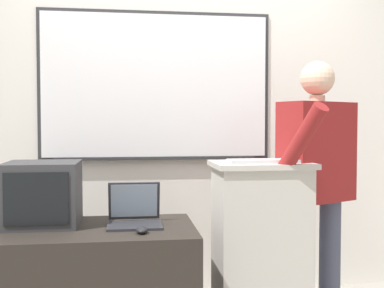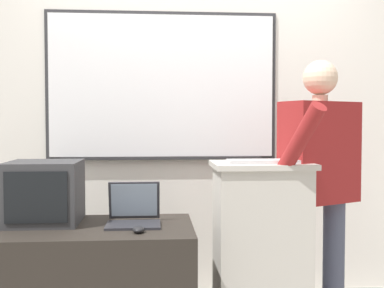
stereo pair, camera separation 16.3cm
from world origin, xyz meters
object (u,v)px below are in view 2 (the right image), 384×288
(side_desk, at_px, (97,288))
(computer_mouse_by_laptop, at_px, (138,229))
(laptop, at_px, (134,212))
(computer_mouse_by_keyboard, at_px, (303,160))
(lectern_podium, at_px, (261,251))
(crt_monitor, at_px, (44,192))
(person_presenter, at_px, (320,176))
(wireless_keyboard, at_px, (265,161))

(side_desk, height_order, computer_mouse_by_laptop, computer_mouse_by_laptop)
(laptop, xyz_separation_m, computer_mouse_by_keyboard, (0.95, -0.04, 0.29))
(lectern_podium, xyz_separation_m, crt_monitor, (-1.23, 0.06, 0.35))
(person_presenter, bearing_deg, computer_mouse_by_laptop, 169.22)
(side_desk, relative_size, computer_mouse_by_laptop, 10.61)
(side_desk, distance_m, computer_mouse_by_keyboard, 1.35)
(computer_mouse_by_keyboard, relative_size, crt_monitor, 0.25)
(computer_mouse_by_laptop, distance_m, computer_mouse_by_keyboard, 1.00)
(computer_mouse_by_laptop, height_order, crt_monitor, crt_monitor)
(crt_monitor, bearing_deg, person_presenter, -0.02)
(person_presenter, bearing_deg, laptop, 157.27)
(lectern_podium, relative_size, side_desk, 0.97)
(side_desk, bearing_deg, laptop, 15.01)
(lectern_podium, height_order, crt_monitor, crt_monitor)
(lectern_podium, bearing_deg, person_presenter, 9.10)
(person_presenter, relative_size, wireless_keyboard, 3.91)
(laptop, height_order, computer_mouse_by_keyboard, computer_mouse_by_keyboard)
(laptop, xyz_separation_m, computer_mouse_by_laptop, (0.03, -0.22, -0.05))
(computer_mouse_by_laptop, bearing_deg, computer_mouse_by_keyboard, 11.16)
(lectern_podium, bearing_deg, side_desk, -176.61)
(computer_mouse_by_keyboard, distance_m, crt_monitor, 1.47)
(computer_mouse_by_laptop, bearing_deg, person_presenter, 15.02)
(side_desk, relative_size, person_presenter, 0.65)
(person_presenter, height_order, wireless_keyboard, person_presenter)
(laptop, height_order, crt_monitor, crt_monitor)
(lectern_podium, distance_m, computer_mouse_by_laptop, 0.75)
(lectern_podium, distance_m, side_desk, 0.95)
(lectern_podium, distance_m, computer_mouse_by_keyboard, 0.58)
(lectern_podium, xyz_separation_m, person_presenter, (0.36, 0.06, 0.43))
(crt_monitor, bearing_deg, laptop, -6.68)
(wireless_keyboard, xyz_separation_m, computer_mouse_by_keyboard, (0.22, 0.01, 0.01))
(lectern_podium, xyz_separation_m, computer_mouse_by_keyboard, (0.23, -0.04, 0.53))
(wireless_keyboard, bearing_deg, lectern_podium, 99.64)
(lectern_podium, distance_m, laptop, 0.76)
(wireless_keyboard, height_order, computer_mouse_by_keyboard, computer_mouse_by_keyboard)
(person_presenter, height_order, computer_mouse_by_keyboard, person_presenter)
(lectern_podium, xyz_separation_m, wireless_keyboard, (0.01, -0.05, 0.52))
(wireless_keyboard, relative_size, computer_mouse_by_keyboard, 4.16)
(lectern_podium, relative_size, wireless_keyboard, 2.48)
(side_desk, bearing_deg, lectern_podium, 3.39)
(laptop, bearing_deg, wireless_keyboard, -4.03)
(person_presenter, relative_size, crt_monitor, 4.07)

